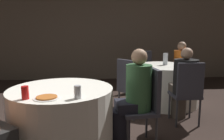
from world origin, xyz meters
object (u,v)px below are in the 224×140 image
at_px(chair_far_north, 145,68).
at_px(pizza_plate_near, 47,97).
at_px(person_black_shirt, 183,84).
at_px(soda_can_silver, 78,92).
at_px(soda_can_red, 25,93).
at_px(chair_near_east, 146,101).
at_px(chair_far_south, 188,89).
at_px(table_far, 166,85).
at_px(chair_far_northeast, 182,69).
at_px(bottle_far, 165,59).
at_px(person_orange_shirt, 180,68).
at_px(person_green_jacket, 132,99).
at_px(chair_far_southwest, 130,83).
at_px(table_near, 62,121).

distance_m(chair_far_north, pizza_plate_near, 3.45).
relative_size(person_black_shirt, soda_can_silver, 9.44).
height_order(pizza_plate_near, soda_can_red, soda_can_red).
distance_m(chair_near_east, chair_far_south, 0.91).
bearing_deg(soda_can_silver, chair_far_north, 66.74).
xyz_separation_m(chair_near_east, soda_can_silver, (-0.77, -0.52, 0.26)).
distance_m(table_far, chair_near_east, 1.73).
bearing_deg(chair_far_north, person_black_shirt, 84.69).
xyz_separation_m(chair_far_northeast, pizza_plate_near, (-2.43, -2.85, 0.21)).
height_order(chair_far_south, soda_can_red, chair_far_south).
xyz_separation_m(person_black_shirt, pizza_plate_near, (-1.79, -1.19, 0.17)).
bearing_deg(bottle_far, person_orange_shirt, 49.01).
bearing_deg(person_orange_shirt, pizza_plate_near, 87.24).
bearing_deg(chair_far_northeast, chair_near_east, 97.58).
relative_size(chair_far_south, soda_can_silver, 7.79).
bearing_deg(pizza_plate_near, chair_far_north, 62.18).
distance_m(soda_can_red, bottle_far, 2.89).
height_order(chair_far_northeast, soda_can_red, chair_far_northeast).
bearing_deg(chair_far_northeast, person_green_jacket, 94.78).
bearing_deg(chair_far_north, person_green_jacket, 63.38).
bearing_deg(chair_far_southwest, person_black_shirt, 35.91).
xyz_separation_m(pizza_plate_near, soda_can_silver, (0.29, -0.02, 0.05)).
bearing_deg(chair_far_south, person_green_jacket, -147.98).
xyz_separation_m(person_green_jacket, person_orange_shirt, (1.44, 2.25, 0.01)).
xyz_separation_m(chair_far_northeast, person_green_jacket, (-1.54, -2.38, 0.02)).
height_order(table_near, table_far, same).
bearing_deg(chair_far_northeast, chair_far_south, 108.51).
height_order(chair_far_northeast, chair_far_south, same).
distance_m(table_far, person_black_shirt, 0.89).
relative_size(chair_far_north, chair_far_northeast, 1.00).
bearing_deg(chair_far_north, pizza_plate_near, 51.29).
height_order(chair_far_north, bottle_far, bottle_far).
distance_m(chair_far_south, pizza_plate_near, 2.07).
distance_m(chair_far_south, soda_can_silver, 1.85).
xyz_separation_m(table_near, chair_far_south, (1.72, 0.64, 0.18)).
bearing_deg(person_green_jacket, table_far, -36.64).
relative_size(person_orange_shirt, soda_can_silver, 9.67).
distance_m(chair_far_north, chair_far_south, 2.03).
relative_size(chair_far_southwest, person_black_shirt, 0.83).
distance_m(chair_near_east, chair_far_north, 2.62).
bearing_deg(chair_far_north, chair_far_south, 84.19).
bearing_deg(person_black_shirt, person_orange_shirt, 71.55).
height_order(table_near, person_black_shirt, person_black_shirt).
height_order(chair_far_south, person_green_jacket, person_green_jacket).
bearing_deg(chair_far_south, soda_can_red, -151.64).
relative_size(table_near, chair_far_northeast, 1.21).
bearing_deg(soda_can_red, bottle_far, 46.92).
height_order(person_green_jacket, bottle_far, person_green_jacket).
distance_m(table_near, soda_can_silver, 0.64).
height_order(chair_far_northeast, person_black_shirt, person_black_shirt).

